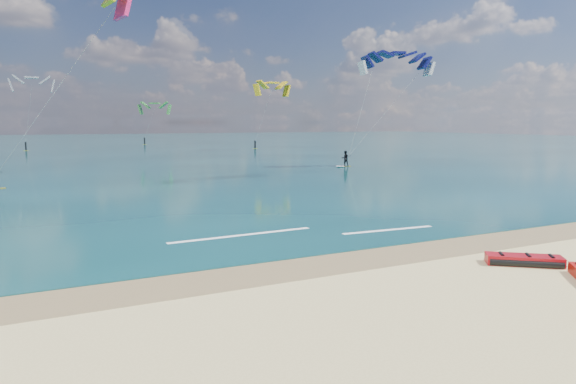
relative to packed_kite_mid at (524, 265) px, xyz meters
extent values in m
plane|color=tan|center=(-5.49, 39.92, 0.00)|extent=(320.00, 320.00, 0.00)
cube|color=brown|center=(-5.49, 2.92, 0.00)|extent=(320.00, 2.40, 0.01)
cube|color=#082F30|center=(-5.49, 103.92, 0.02)|extent=(320.00, 200.00, 0.04)
cube|color=gold|center=(14.86, 34.21, 0.07)|extent=(1.27, 0.46, 0.06)
imported|color=black|center=(14.86, 34.21, 0.88)|extent=(0.91, 0.79, 1.59)
cylinder|color=black|center=(15.13, 33.93, 1.15)|extent=(0.51, 0.07, 0.04)
cube|color=white|center=(-0.74, 6.22, 0.04)|extent=(4.37, 0.55, 0.01)
cube|color=white|center=(-6.72, 8.02, 0.04)|extent=(6.21, 0.47, 0.01)
camera|label=1|loc=(-14.06, -11.19, 4.60)|focal=32.00mm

